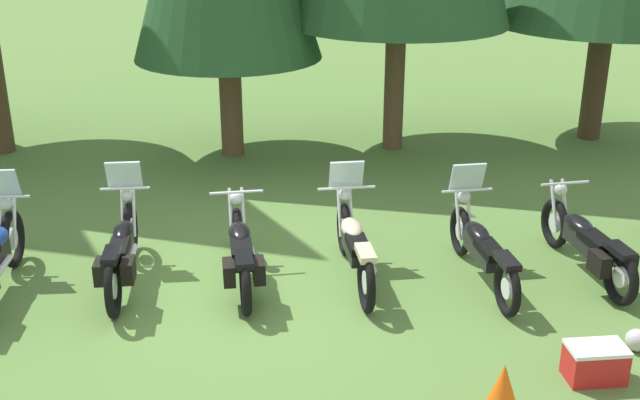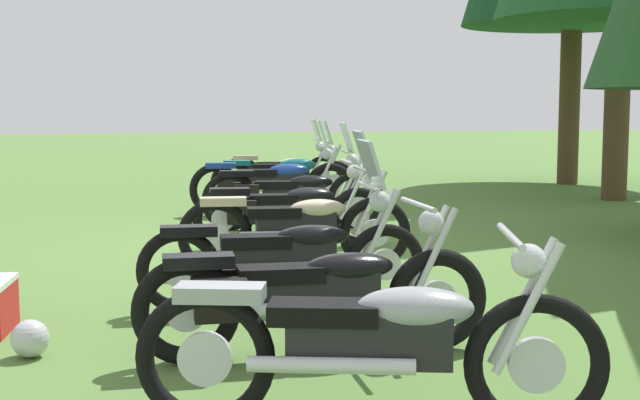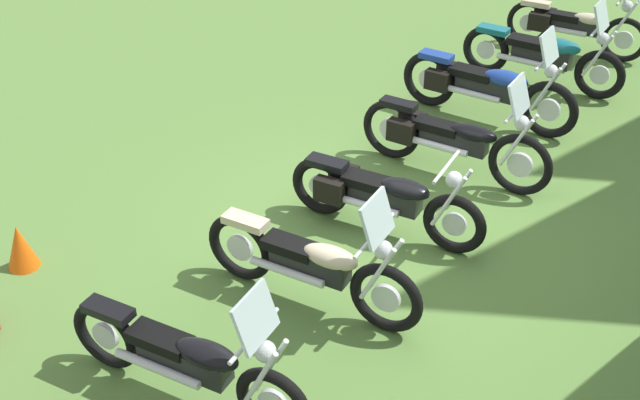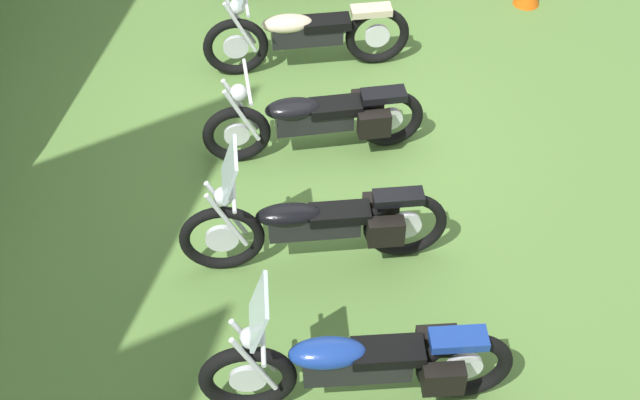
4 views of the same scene
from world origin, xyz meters
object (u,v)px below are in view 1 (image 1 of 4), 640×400
(motorcycle_6, at_px, (482,247))
(picnic_cooler, at_px, (595,362))
(motorcycle_7, at_px, (588,243))
(dropped_helmet, at_px, (637,340))
(motorcycle_3, at_px, (122,249))
(traffic_cone, at_px, (503,387))
(motorcycle_4, at_px, (241,252))
(motorcycle_5, at_px, (354,244))

(motorcycle_6, bearing_deg, picnic_cooler, -170.32)
(motorcycle_7, bearing_deg, dropped_helmet, 168.33)
(picnic_cooler, xyz_separation_m, dropped_helmet, (0.72, 0.39, -0.07))
(motorcycle_3, bearing_deg, traffic_cone, -127.07)
(motorcycle_7, height_order, picnic_cooler, motorcycle_7)
(motorcycle_3, xyz_separation_m, dropped_helmet, (5.37, -2.68, -0.36))
(motorcycle_3, bearing_deg, motorcycle_6, -94.44)
(motorcycle_7, relative_size, picnic_cooler, 3.78)
(motorcycle_7, bearing_deg, traffic_cone, 137.93)
(motorcycle_4, height_order, motorcycle_5, motorcycle_5)
(motorcycle_5, height_order, motorcycle_6, motorcycle_5)
(motorcycle_6, relative_size, motorcycle_7, 1.00)
(picnic_cooler, relative_size, traffic_cone, 1.28)
(motorcycle_7, bearing_deg, motorcycle_5, 80.98)
(motorcycle_6, bearing_deg, dropped_helmet, -149.16)
(motorcycle_4, distance_m, traffic_cone, 3.69)
(motorcycle_6, bearing_deg, motorcycle_4, 82.86)
(motorcycle_6, height_order, traffic_cone, motorcycle_6)
(motorcycle_4, xyz_separation_m, dropped_helmet, (3.94, -2.38, -0.31))
(motorcycle_3, xyz_separation_m, motorcycle_4, (1.44, -0.30, -0.04))
(motorcycle_3, height_order, picnic_cooler, motorcycle_3)
(motorcycle_4, height_order, dropped_helmet, motorcycle_4)
(motorcycle_5, distance_m, traffic_cone, 2.99)
(motorcycle_5, distance_m, motorcycle_7, 2.96)
(motorcycle_3, xyz_separation_m, motorcycle_7, (5.76, -0.93, -0.04))
(motorcycle_5, xyz_separation_m, picnic_cooler, (1.81, -2.63, -0.28))
(motorcycle_3, bearing_deg, motorcycle_4, -95.86)
(motorcycle_3, relative_size, traffic_cone, 4.94)
(motorcycle_7, xyz_separation_m, dropped_helmet, (-0.38, -1.75, -0.31))
(motorcycle_4, height_order, motorcycle_7, motorcycle_7)
(traffic_cone, xyz_separation_m, dropped_helmet, (1.83, 0.64, -0.12))
(motorcycle_7, bearing_deg, motorcycle_4, 82.37)
(motorcycle_4, height_order, traffic_cone, motorcycle_4)
(motorcycle_3, relative_size, motorcycle_7, 1.02)
(motorcycle_5, bearing_deg, motorcycle_3, 85.45)
(motorcycle_4, bearing_deg, dropped_helmet, -118.17)
(motorcycle_4, bearing_deg, motorcycle_3, 81.00)
(picnic_cooler, bearing_deg, motorcycle_6, 96.97)
(motorcycle_4, xyz_separation_m, motorcycle_5, (1.40, -0.13, 0.03))
(picnic_cooler, xyz_separation_m, traffic_cone, (-1.10, -0.26, 0.05))
(motorcycle_3, relative_size, motorcycle_6, 1.02)
(motorcycle_4, distance_m, motorcycle_5, 1.41)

